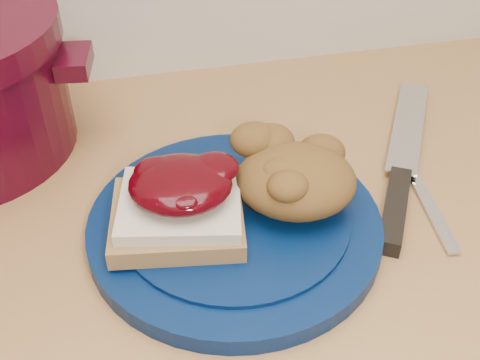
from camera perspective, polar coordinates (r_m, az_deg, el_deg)
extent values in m
cylinder|color=#04183F|center=(0.60, -0.50, -4.33)|extent=(0.35, 0.35, 0.02)
cube|color=olive|center=(0.57, -5.94, -3.60)|extent=(0.14, 0.12, 0.02)
cube|color=beige|center=(0.56, -5.70, -2.27)|extent=(0.13, 0.12, 0.01)
ellipsoid|color=#310106|center=(0.55, -5.68, -0.36)|extent=(0.12, 0.11, 0.03)
ellipsoid|color=brown|center=(0.58, 5.33, -0.04)|extent=(0.14, 0.13, 0.06)
cube|color=black|center=(0.63, 14.48, -2.72)|extent=(0.08, 0.11, 0.02)
cube|color=silver|center=(0.76, 15.69, 5.10)|extent=(0.13, 0.19, 0.00)
cube|color=silver|center=(0.67, 17.10, -1.45)|extent=(0.03, 0.17, 0.00)
cube|color=#370513|center=(0.69, -15.47, 10.78)|extent=(0.04, 0.06, 0.02)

